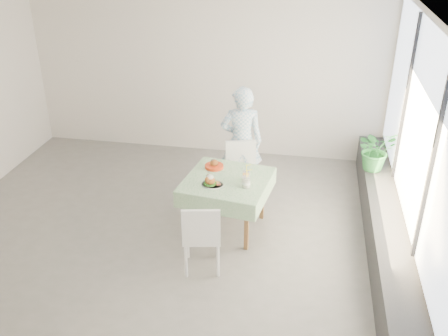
% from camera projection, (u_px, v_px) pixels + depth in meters
% --- Properties ---
extents(floor, '(6.00, 6.00, 0.00)m').
position_uv_depth(floor, '(168.00, 225.00, 6.76)').
color(floor, '#63615E').
rests_on(floor, ground).
extents(ceiling, '(6.00, 6.00, 0.00)m').
position_uv_depth(ceiling, '(156.00, 12.00, 5.49)').
color(ceiling, white).
rests_on(ceiling, ground).
extents(wall_back, '(6.00, 0.02, 2.80)m').
position_uv_depth(wall_back, '(206.00, 73.00, 8.32)').
color(wall_back, silver).
rests_on(wall_back, ground).
extents(wall_front, '(6.00, 0.02, 2.80)m').
position_uv_depth(wall_front, '(72.00, 249.00, 3.94)').
color(wall_front, silver).
rests_on(wall_front, ground).
extents(wall_right, '(0.02, 5.00, 2.80)m').
position_uv_depth(wall_right, '(418.00, 148.00, 5.65)').
color(wall_right, silver).
rests_on(wall_right, ground).
extents(window_pane, '(0.01, 4.80, 2.18)m').
position_uv_depth(window_pane, '(419.00, 127.00, 5.54)').
color(window_pane, '#D1E0F9').
rests_on(window_pane, ground).
extents(window_ledge, '(0.40, 4.80, 0.50)m').
position_uv_depth(window_ledge, '(385.00, 231.00, 6.20)').
color(window_ledge, black).
rests_on(window_ledge, ground).
extents(cafe_table, '(1.18, 1.18, 0.74)m').
position_uv_depth(cafe_table, '(227.00, 198.00, 6.50)').
color(cafe_table, brown).
rests_on(cafe_table, ground).
extents(chair_far, '(0.54, 0.54, 0.92)m').
position_uv_depth(chair_far, '(242.00, 186.00, 7.13)').
color(chair_far, white).
rests_on(chair_far, ground).
extents(chair_near, '(0.50, 0.50, 0.91)m').
position_uv_depth(chair_near, '(202.00, 248.00, 5.83)').
color(chair_near, white).
rests_on(chair_near, ground).
extents(diner, '(0.67, 0.50, 1.67)m').
position_uv_depth(diner, '(242.00, 142.00, 7.18)').
color(diner, '#82B4D1').
rests_on(diner, ground).
extents(main_dish, '(0.28, 0.28, 0.14)m').
position_uv_depth(main_dish, '(211.00, 182.00, 6.20)').
color(main_dish, white).
rests_on(main_dish, cafe_table).
extents(juice_cup_orange, '(0.10, 0.10, 0.27)m').
position_uv_depth(juice_cup_orange, '(246.00, 176.00, 6.30)').
color(juice_cup_orange, white).
rests_on(juice_cup_orange, cafe_table).
extents(juice_cup_lemonade, '(0.10, 0.10, 0.29)m').
position_uv_depth(juice_cup_lemonade, '(246.00, 182.00, 6.15)').
color(juice_cup_lemonade, white).
rests_on(juice_cup_lemonade, cafe_table).
extents(second_dish, '(0.25, 0.25, 0.12)m').
position_uv_depth(second_dish, '(214.00, 165.00, 6.64)').
color(second_dish, '#B83212').
rests_on(second_dish, cafe_table).
extents(potted_plant, '(0.69, 0.65, 0.61)m').
position_uv_depth(potted_plant, '(376.00, 150.00, 7.02)').
color(potted_plant, '#257137').
rests_on(potted_plant, window_ledge).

